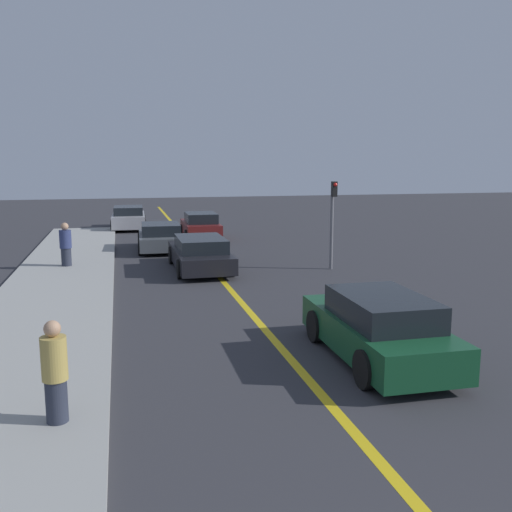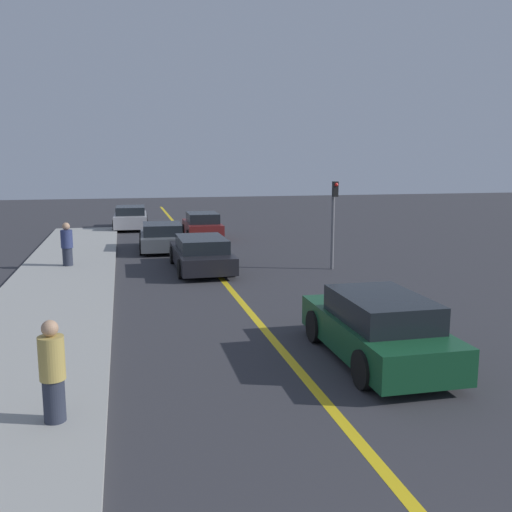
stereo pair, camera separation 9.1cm
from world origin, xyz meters
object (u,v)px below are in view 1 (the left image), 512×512
traffic_light (333,215)px  car_near_right_lane (378,328)px  car_far_distant (161,237)px  car_ahead_center (200,254)px  car_oncoming_far (129,218)px  pedestrian_mid_group (66,245)px  pedestrian_near_curb (55,372)px  car_parked_left_lot (201,226)px

traffic_light → car_near_right_lane: bearing=-105.5°
car_near_right_lane → car_far_distant: bearing=102.4°
car_ahead_center → car_oncoming_far: car_oncoming_far is taller
car_far_distant → pedestrian_mid_group: (-3.74, -3.70, 0.32)m
car_ahead_center → pedestrian_mid_group: size_ratio=2.98×
car_oncoming_far → pedestrian_near_curb: (-1.54, -25.63, 0.26)m
car_parked_left_lot → car_oncoming_far: size_ratio=0.90×
car_oncoming_far → pedestrian_mid_group: 12.51m
car_near_right_lane → car_parked_left_lot: car_near_right_lane is taller
car_ahead_center → car_parked_left_lot: (1.19, 8.33, 0.04)m
car_parked_left_lot → car_oncoming_far: car_parked_left_lot is taller
car_oncoming_far → pedestrian_mid_group: size_ratio=2.73×
car_oncoming_far → car_ahead_center: bearing=-78.6°
car_near_right_lane → pedestrian_mid_group: 13.63m
car_far_distant → traffic_light: 8.51m
car_near_right_lane → car_parked_left_lot: size_ratio=1.11×
car_near_right_lane → car_ahead_center: bearing=102.2°
car_near_right_lane → pedestrian_near_curb: bearing=-164.0°
car_far_distant → car_oncoming_far: (-1.24, 8.55, 0.06)m
car_oncoming_far → pedestrian_mid_group: pedestrian_mid_group is taller
car_oncoming_far → car_far_distant: bearing=-80.1°
car_far_distant → car_ahead_center: bearing=-75.9°
car_far_distant → car_oncoming_far: bearing=100.1°
car_near_right_lane → car_parked_left_lot: 18.76m
car_ahead_center → traffic_light: size_ratio=1.48×
car_oncoming_far → car_near_right_lane: bearing=-77.7°
car_near_right_lane → pedestrian_mid_group: (-6.99, 11.70, 0.25)m
car_ahead_center → pedestrian_near_curb: pedestrian_near_curb is taller
pedestrian_mid_group → traffic_light: bearing=-13.6°
car_parked_left_lot → pedestrian_near_curb: 21.04m
pedestrian_mid_group → car_near_right_lane: bearing=-59.1°
pedestrian_near_curb → car_oncoming_far: bearing=86.6°
car_near_right_lane → pedestrian_mid_group: size_ratio=2.73×
pedestrian_mid_group → traffic_light: size_ratio=0.50×
car_far_distant → car_parked_left_lot: 4.04m
car_ahead_center → car_far_distant: (-1.09, 4.99, -0.01)m
car_far_distant → traffic_light: traffic_light is taller
car_near_right_lane → car_parked_left_lot: bearing=93.4°
car_ahead_center → car_near_right_lane: bearing=-78.6°
car_oncoming_far → traffic_light: traffic_light is taller
car_parked_left_lot → pedestrian_mid_group: bearing=-129.7°
car_ahead_center → car_oncoming_far: bearing=99.4°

